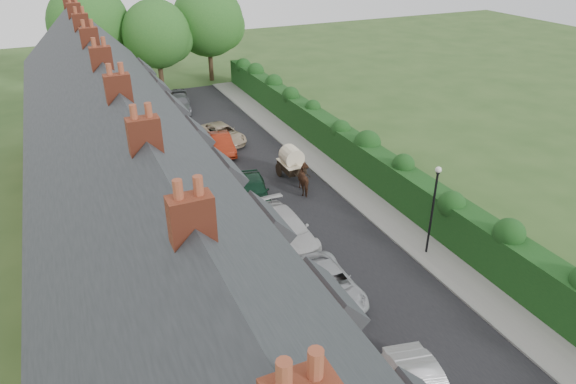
# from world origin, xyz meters

# --- Properties ---
(ground) EXTENTS (140.00, 140.00, 0.00)m
(ground) POSITION_xyz_m (0.00, 0.00, 0.00)
(ground) COLOR #2D4C1E
(ground) RESTS_ON ground
(road) EXTENTS (6.00, 58.00, 0.02)m
(road) POSITION_xyz_m (-0.50, 11.00, 0.01)
(road) COLOR black
(road) RESTS_ON ground
(pavement_hedge_side) EXTENTS (2.20, 58.00, 0.12)m
(pavement_hedge_side) POSITION_xyz_m (3.60, 11.00, 0.06)
(pavement_hedge_side) COLOR gray
(pavement_hedge_side) RESTS_ON ground
(pavement_house_side) EXTENTS (1.70, 58.00, 0.12)m
(pavement_house_side) POSITION_xyz_m (-4.35, 11.00, 0.06)
(pavement_house_side) COLOR gray
(pavement_house_side) RESTS_ON ground
(kerb_hedge_side) EXTENTS (0.18, 58.00, 0.13)m
(kerb_hedge_side) POSITION_xyz_m (2.55, 11.00, 0.07)
(kerb_hedge_side) COLOR gray
(kerb_hedge_side) RESTS_ON ground
(kerb_house_side) EXTENTS (0.18, 58.00, 0.13)m
(kerb_house_side) POSITION_xyz_m (-3.55, 11.00, 0.07)
(kerb_house_side) COLOR gray
(kerb_house_side) RESTS_ON ground
(hedge) EXTENTS (2.10, 58.00, 2.85)m
(hedge) POSITION_xyz_m (5.40, 11.00, 1.60)
(hedge) COLOR #123A14
(hedge) RESTS_ON ground
(terrace_row) EXTENTS (9.05, 40.50, 11.50)m
(terrace_row) POSITION_xyz_m (-10.87, 9.98, 4.47)
(terrace_row) COLOR #9C3F27
(terrace_row) RESTS_ON ground
(garden_wall_row) EXTENTS (0.35, 40.35, 1.10)m
(garden_wall_row) POSITION_xyz_m (-5.35, 10.00, 0.46)
(garden_wall_row) COLOR maroon
(garden_wall_row) RESTS_ON ground
(lamppost) EXTENTS (0.32, 0.32, 5.16)m
(lamppost) POSITION_xyz_m (3.40, 4.00, 3.30)
(lamppost) COLOR black
(lamppost) RESTS_ON ground
(tree_far_left) EXTENTS (7.14, 6.80, 9.29)m
(tree_far_left) POSITION_xyz_m (-2.65, 40.08, 5.71)
(tree_far_left) COLOR #332316
(tree_far_left) RESTS_ON ground
(tree_far_right) EXTENTS (7.98, 7.60, 10.31)m
(tree_far_right) POSITION_xyz_m (3.39, 42.08, 6.31)
(tree_far_right) COLOR #332316
(tree_far_right) RESTS_ON ground
(tree_far_back) EXTENTS (8.40, 8.00, 10.82)m
(tree_far_back) POSITION_xyz_m (-8.59, 43.08, 6.62)
(tree_far_back) COLOR #332316
(tree_far_back) RESTS_ON ground
(car_silver_b) EXTENTS (2.34, 4.84, 1.33)m
(car_silver_b) POSITION_xyz_m (-3.00, 3.12, 0.66)
(car_silver_b) COLOR #ACAFB4
(car_silver_b) RESTS_ON ground
(car_white) EXTENTS (2.35, 5.58, 1.61)m
(car_white) POSITION_xyz_m (-3.00, 8.24, 0.80)
(car_white) COLOR #BDBDBD
(car_white) RESTS_ON ground
(car_green) EXTENTS (2.86, 5.01, 1.61)m
(car_green) POSITION_xyz_m (-2.97, 13.38, 0.80)
(car_green) COLOR black
(car_green) RESTS_ON ground
(car_red) EXTENTS (1.86, 4.40, 1.41)m
(car_red) POSITION_xyz_m (-2.36, 21.80, 0.71)
(car_red) COLOR maroon
(car_red) RESTS_ON ground
(car_beige) EXTENTS (3.20, 5.24, 1.36)m
(car_beige) POSITION_xyz_m (-1.60, 23.80, 0.68)
(car_beige) COLOR tan
(car_beige) RESTS_ON ground
(car_grey) EXTENTS (2.81, 5.01, 1.37)m
(car_grey) POSITION_xyz_m (-2.83, 33.00, 0.69)
(car_grey) COLOR #56585E
(car_grey) RESTS_ON ground
(car_black) EXTENTS (2.45, 4.28, 1.37)m
(car_black) POSITION_xyz_m (-2.44, 35.00, 0.69)
(car_black) COLOR black
(car_black) RESTS_ON ground
(horse) EXTENTS (1.31, 2.22, 1.75)m
(horse) POSITION_xyz_m (0.66, 13.15, 0.88)
(horse) COLOR #422618
(horse) RESTS_ON ground
(horse_cart) EXTENTS (1.47, 3.26, 2.35)m
(horse_cart) POSITION_xyz_m (0.66, 15.39, 1.34)
(horse_cart) COLOR black
(horse_cart) RESTS_ON ground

